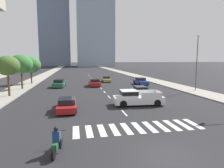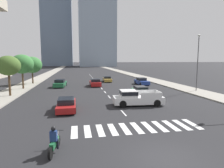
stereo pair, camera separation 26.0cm
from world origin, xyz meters
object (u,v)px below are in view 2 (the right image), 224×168
Objects in this scene: sedan_green_5 at (60,83)px; street_tree_third at (32,65)px; sedan_blue_2 at (142,81)px; motorcycle_lead at (54,142)px; street_lamp_east at (198,59)px; street_tree_nearest at (8,66)px; pickup_truck at (136,98)px; street_tree_second at (22,64)px; sedan_green_1 at (141,91)px; sedan_gold_4 at (107,79)px; sedan_red_0 at (95,83)px; sedan_red_3 at (66,104)px.

street_tree_third is at bearing 52.92° from sedan_green_5.
street_tree_third reaches higher than sedan_blue_2.
street_lamp_east reaches higher than motorcycle_lead.
street_lamp_east is (5.67, -9.62, 4.44)m from sedan_blue_2.
sedan_blue_2 is 0.85× the size of street_tree_third.
pickup_truck is at bearing -27.12° from street_tree_nearest.
sedan_blue_2 is 23.81m from street_tree_nearest.
street_tree_nearest is (-21.76, -9.00, 3.54)m from sedan_blue_2.
street_tree_third reaches higher than street_tree_nearest.
sedan_blue_2 is at bearing 6.42° from street_tree_second.
street_tree_nearest is (-17.73, 2.24, 3.60)m from sedan_green_1.
sedan_blue_2 is at bearing 45.87° from sedan_gold_4.
pickup_truck is 23.19m from sedan_gold_4.
street_tree_second reaches higher than street_tree_nearest.
street_tree_nearest is at bearing -94.82° from sedan_green_1.
street_tree_third reaches higher than pickup_truck.
pickup_truck is at bearing -145.35° from sedan_green_5.
sedan_green_1 is 0.84× the size of street_tree_second.
street_tree_third is (-7.65, 31.32, 3.35)m from motorcycle_lead.
street_tree_third is at bearing 90.00° from street_tree_nearest.
sedan_green_1 is 1.05× the size of sedan_gold_4.
street_tree_second reaches higher than sedan_blue_2.
street_tree_third reaches higher than sedan_red_0.
street_tree_second is (-0.00, 6.55, 0.07)m from street_tree_nearest.
sedan_gold_4 is 18.43m from street_tree_second.
street_tree_second reaches higher than sedan_red_0.
sedan_green_1 is 0.56× the size of street_lamp_east.
sedan_red_3 is (-13.91, -17.49, -0.07)m from sedan_blue_2.
street_tree_second is at bearing 90.00° from street_tree_nearest.
motorcycle_lead reaches higher than sedan_red_3.
street_lamp_east is at bearing -108.18° from sedan_green_5.
street_lamp_east is 28.37m from street_tree_second.
sedan_gold_4 is (8.10, 32.82, -0.02)m from motorcycle_lead.
pickup_truck is 17.42m from street_tree_nearest.
sedan_green_5 is (-9.88, -6.80, 0.07)m from sedan_gold_4.
sedan_blue_2 is 15.89m from sedan_green_5.
street_lamp_east reaches higher than sedan_green_1.
sedan_red_0 is 13.90m from street_tree_third.
sedan_gold_4 is (7.90, 23.88, -0.00)m from sedan_red_3.
sedan_red_0 is 0.91× the size of sedan_blue_2.
sedan_red_3 is 0.82× the size of street_tree_second.
street_tree_second reaches higher than sedan_green_1.
sedan_gold_4 is 0.53× the size of street_lamp_east.
sedan_red_0 is 0.75× the size of street_tree_second.
motorcycle_lead is 0.38× the size of street_tree_third.
sedan_blue_2 is at bearing 120.52° from street_lamp_east.
sedan_red_3 is 1.02× the size of sedan_gold_4.
sedan_green_1 is (2.52, 5.55, -0.24)m from pickup_truck.
sedan_red_0 is 0.93× the size of sedan_gold_4.
sedan_green_5 is 0.55× the size of street_lamp_east.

